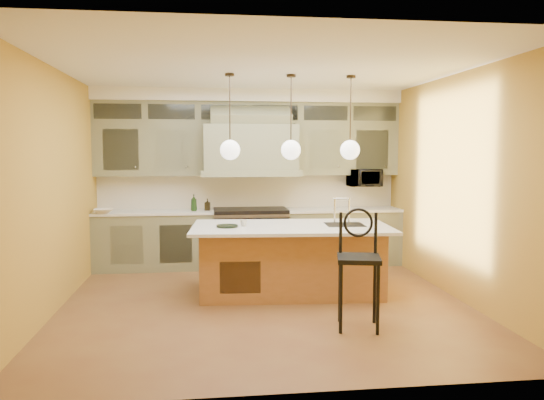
{
  "coord_description": "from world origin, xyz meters",
  "views": [
    {
      "loc": [
        -0.7,
        -6.48,
        1.92
      ],
      "look_at": [
        0.18,
        0.7,
        1.24
      ],
      "focal_mm": 35.0,
      "sensor_mm": 36.0,
      "label": 1
    }
  ],
  "objects": [
    {
      "name": "microwave",
      "position": [
        1.95,
        2.25,
        1.45
      ],
      "size": [
        0.54,
        0.37,
        0.3
      ],
      "primitive_type": "imported",
      "color": "black",
      "rests_on": "back_cabinetry"
    },
    {
      "name": "pendant_right",
      "position": [
        1.2,
        0.45,
        1.95
      ],
      "size": [
        0.26,
        0.26,
        1.11
      ],
      "color": "#2D2319",
      "rests_on": "ceiling"
    },
    {
      "name": "wall_left",
      "position": [
        -2.5,
        0.0,
        1.45
      ],
      "size": [
        0.0,
        5.0,
        5.0
      ],
      "primitive_type": "plane",
      "rotation": [
        1.57,
        0.0,
        1.57
      ],
      "color": "#B58B31",
      "rests_on": "ground"
    },
    {
      "name": "counter_stool",
      "position": [
        0.91,
        -1.02,
        0.74
      ],
      "size": [
        0.54,
        0.54,
        1.28
      ],
      "rotation": [
        0.0,
        0.0,
        -0.22
      ],
      "color": "black",
      "rests_on": "floor"
    },
    {
      "name": "oil_bottle_a",
      "position": [
        -0.92,
        2.1,
        1.07
      ],
      "size": [
        0.12,
        0.12,
        0.27
      ],
      "primitive_type": "imported",
      "rotation": [
        0.0,
        0.0,
        0.13
      ],
      "color": "#173314",
      "rests_on": "back_cabinetry"
    },
    {
      "name": "pendant_left",
      "position": [
        -0.4,
        0.45,
        1.95
      ],
      "size": [
        0.26,
        0.26,
        1.11
      ],
      "color": "#2D2319",
      "rests_on": "ceiling"
    },
    {
      "name": "kitchen_island",
      "position": [
        0.41,
        0.45,
        0.47
      ],
      "size": [
        2.69,
        1.55,
        1.35
      ],
      "rotation": [
        0.0,
        0.0,
        -0.07
      ],
      "color": "#925F33",
      "rests_on": "floor"
    },
    {
      "name": "wall_front",
      "position": [
        0.0,
        -2.5,
        1.45
      ],
      "size": [
        5.0,
        0.0,
        5.0
      ],
      "primitive_type": "plane",
      "rotation": [
        -1.57,
        0.0,
        0.0
      ],
      "color": "#B58B31",
      "rests_on": "ground"
    },
    {
      "name": "cup",
      "position": [
        -0.23,
        0.43,
        0.96
      ],
      "size": [
        0.1,
        0.1,
        0.09
      ],
      "primitive_type": "imported",
      "rotation": [
        0.0,
        0.0,
        0.12
      ],
      "color": "beige",
      "rests_on": "kitchen_island"
    },
    {
      "name": "back_cabinetry",
      "position": [
        0.0,
        2.23,
        1.43
      ],
      "size": [
        5.0,
        0.77,
        2.9
      ],
      "color": "#76795A",
      "rests_on": "floor"
    },
    {
      "name": "oil_bottle_b",
      "position": [
        -0.7,
        2.15,
        1.04
      ],
      "size": [
        0.1,
        0.1,
        0.19
      ],
      "primitive_type": "imported",
      "rotation": [
        0.0,
        0.0,
        -0.15
      ],
      "color": "black",
      "rests_on": "back_cabinetry"
    },
    {
      "name": "pendant_center",
      "position": [
        0.4,
        0.45,
        1.95
      ],
      "size": [
        0.26,
        0.26,
        1.11
      ],
      "color": "#2D2319",
      "rests_on": "ceiling"
    },
    {
      "name": "wall_right",
      "position": [
        2.5,
        0.0,
        1.45
      ],
      "size": [
        0.0,
        5.0,
        5.0
      ],
      "primitive_type": "plane",
      "rotation": [
        1.57,
        0.0,
        -1.57
      ],
      "color": "#B58B31",
      "rests_on": "ground"
    },
    {
      "name": "floor",
      "position": [
        0.0,
        0.0,
        0.0
      ],
      "size": [
        5.0,
        5.0,
        0.0
      ],
      "primitive_type": "plane",
      "color": "brown",
      "rests_on": "ground"
    },
    {
      "name": "range",
      "position": [
        0.0,
        2.14,
        0.49
      ],
      "size": [
        1.2,
        0.74,
        0.96
      ],
      "color": "silver",
      "rests_on": "floor"
    },
    {
      "name": "wall_back",
      "position": [
        0.0,
        2.5,
        1.45
      ],
      "size": [
        5.0,
        0.0,
        5.0
      ],
      "primitive_type": "plane",
      "rotation": [
        1.57,
        0.0,
        0.0
      ],
      "color": "#B58B31",
      "rests_on": "ground"
    },
    {
      "name": "ceiling",
      "position": [
        0.0,
        0.0,
        2.9
      ],
      "size": [
        5.0,
        5.0,
        0.0
      ],
      "primitive_type": "plane",
      "rotation": [
        3.14,
        0.0,
        0.0
      ],
      "color": "white",
      "rests_on": "wall_back"
    },
    {
      "name": "fruit_bowl",
      "position": [
        -2.3,
        1.92,
        0.98
      ],
      "size": [
        0.32,
        0.32,
        0.07
      ],
      "primitive_type": "imported",
      "rotation": [
        0.0,
        0.0,
        0.08
      ],
      "color": "white",
      "rests_on": "back_cabinetry"
    }
  ]
}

